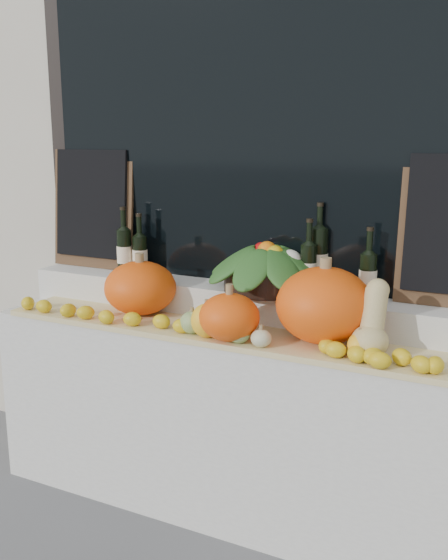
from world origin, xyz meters
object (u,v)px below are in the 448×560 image
(pumpkin_left, at_px, (140,288))
(wine_bottle_tall, at_px, (318,259))
(butternut_squash, at_px, (372,324))
(produce_bowl, at_px, (267,266))
(pumpkin_right, at_px, (324,305))

(pumpkin_left, distance_m, wine_bottle_tall, 0.84)
(butternut_squash, relative_size, produce_bowl, 0.49)
(pumpkin_right, relative_size, butternut_squash, 1.36)
(butternut_squash, height_order, wine_bottle_tall, wine_bottle_tall)
(pumpkin_left, height_order, pumpkin_right, pumpkin_right)
(pumpkin_left, xyz_separation_m, wine_bottle_tall, (0.78, 0.27, 0.16))
(butternut_squash, height_order, produce_bowl, produce_bowl)
(pumpkin_left, xyz_separation_m, butternut_squash, (1.11, -0.09, -0.00))
(wine_bottle_tall, bearing_deg, produce_bowl, -159.78)
(pumpkin_right, height_order, produce_bowl, produce_bowl)
(butternut_squash, xyz_separation_m, produce_bowl, (-0.55, 0.27, 0.12))
(pumpkin_right, bearing_deg, wine_bottle_tall, 113.02)
(pumpkin_left, bearing_deg, pumpkin_right, -1.18)
(produce_bowl, bearing_deg, pumpkin_left, -161.79)
(pumpkin_right, bearing_deg, produce_bowl, 148.73)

